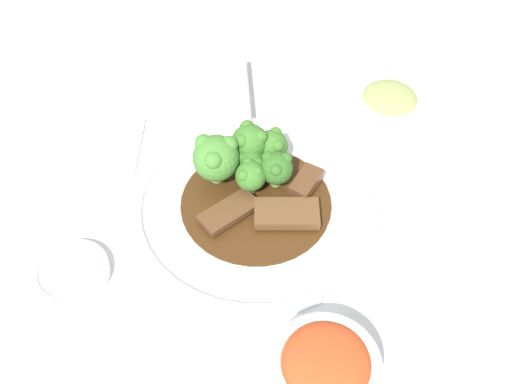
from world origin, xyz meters
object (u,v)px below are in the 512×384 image
Objects in this scene: main_plate at (256,205)px; broccoli_floret_0 at (216,157)px; serving_spoon at (251,142)px; sauce_dish at (72,271)px; broccoli_floret_3 at (276,168)px; beef_strip_0 at (229,212)px; beef_strip_1 at (287,213)px; broccoli_floret_2 at (251,175)px; side_bowl_kimchi at (325,369)px; broccoli_floret_4 at (251,162)px; beef_strip_2 at (306,183)px; side_bowl_appetizer at (388,106)px; broccoli_floret_5 at (250,142)px; broccoli_floret_1 at (271,146)px.

main_plate is 4.59× the size of broccoli_floret_0.
sauce_dish is at bearing -42.40° from serving_spoon.
broccoli_floret_3 is at bearing 30.00° from serving_spoon.
beef_strip_0 is 0.06m from beef_strip_1.
beef_strip_1 is at bearing 59.52° from broccoli_floret_0.
broccoli_floret_2 is 0.53× the size of sauce_dish.
side_bowl_kimchi is at bearing 70.62° from sauce_dish.
broccoli_floret_4 is 0.17× the size of serving_spoon.
broccoli_floret_3 is at bearing 87.66° from broccoli_floret_0.
broccoli_floret_4 is 0.47× the size of sauce_dish.
beef_strip_2 reaches higher than beef_strip_0.
broccoli_floret_4 reaches higher than side_bowl_appetizer.
broccoli_floret_0 is at bearing -120.48° from beef_strip_1.
broccoli_floret_3 is (-0.00, -0.04, 0.02)m from beef_strip_2.
beef_strip_1 is 0.84× the size of side_bowl_appetizer.
broccoli_floret_2 is (-0.04, 0.02, 0.02)m from beef_strip_0.
main_plate is 6.08× the size of broccoli_floret_3.
broccoli_floret_0 reaches higher than broccoli_floret_5.
beef_strip_0 is 0.10m from broccoli_floret_1.
main_plate is 0.04m from beef_strip_0.
broccoli_floret_5 reaches higher than beef_strip_0.
main_plate is at bearing 58.23° from broccoli_floret_0.
broccoli_floret_0 is at bearing 133.92° from sauce_dish.
broccoli_floret_5 reaches higher than serving_spoon.
side_bowl_kimchi is 1.14× the size of side_bowl_appetizer.
broccoli_floret_4 reaches higher than main_plate.
beef_strip_2 is at bearing 114.20° from main_plate.
beef_strip_0 is at bearing -17.44° from broccoli_floret_4.
beef_strip_0 is 1.37× the size of beef_strip_2.
broccoli_floret_4 is (-0.02, -0.00, -0.00)m from broccoli_floret_2.
beef_strip_1 is (0.02, 0.04, 0.01)m from main_plate.
beef_strip_0 reaches higher than main_plate.
broccoli_floret_3 is 0.07m from serving_spoon.
broccoli_floret_2 reaches higher than beef_strip_2.
beef_strip_1 is 1.78× the size of broccoli_floret_2.
side_bowl_kimchi is at bearing 14.57° from broccoli_floret_1.
broccoli_floret_1 is (-0.04, -0.04, 0.02)m from beef_strip_2.
broccoli_floret_3 is 0.05m from broccoli_floret_5.
broccoli_floret_2 reaches higher than sauce_dish.
side_bowl_kimchi is (0.26, 0.07, -0.02)m from broccoli_floret_1.
broccoli_floret_5 is 0.69× the size of sauce_dish.
broccoli_floret_3 is at bearing -44.63° from side_bowl_appetizer.
beef_strip_1 is at bearing 38.39° from broccoli_floret_4.
beef_strip_2 is 0.93× the size of broccoli_floret_5.
broccoli_floret_3 is (-0.01, 0.03, 0.00)m from broccoli_floret_2.
beef_strip_1 is 0.24m from sauce_dish.
beef_strip_2 is at bearing 87.33° from broccoli_floret_0.
side_bowl_kimchi is at bearing 18.21° from serving_spoon.
broccoli_floret_3 is 0.20m from side_bowl_appetizer.
broccoli_floret_3 is at bearing 122.25° from sauce_dish.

